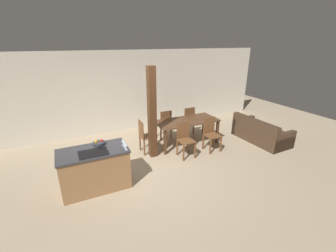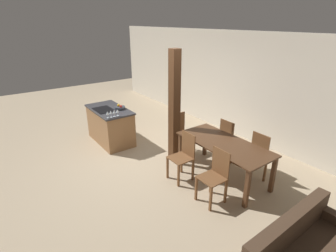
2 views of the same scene
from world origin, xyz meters
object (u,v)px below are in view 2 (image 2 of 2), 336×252
Objects in this scene: dining_chair_near_left at (183,155)px; wine_glass_far at (114,112)px; dining_chair_far_left at (229,139)px; fruit_bowl at (120,107)px; wine_glass_end at (117,111)px; kitchen_island at (110,125)px; wine_glass_middle at (111,112)px; dining_chair_head_end at (181,133)px; dining_chair_near_right at (215,175)px; dining_chair_far_right at (262,154)px; dining_table at (224,148)px; wine_glass_near at (107,113)px; timber_post at (174,107)px.

wine_glass_far is at bearing -162.38° from dining_chair_near_left.
dining_chair_far_left is (0.00, 1.31, 0.00)m from dining_chair_near_left.
fruit_bowl is 0.54m from wine_glass_end.
wine_glass_far is (0.62, -0.14, 0.56)m from kitchen_island.
wine_glass_middle is (0.62, -0.22, 0.56)m from kitchen_island.
dining_chair_far_left and dining_chair_head_end have the same top height.
dining_chair_far_right is at bearing 90.00° from dining_chair_near_right.
dining_chair_far_right is 1.00× the size of dining_chair_head_end.
wine_glass_far is 0.16× the size of dining_chair_near_left.
dining_chair_far_right is (0.42, 0.65, -0.15)m from dining_table.
wine_glass_far reaches higher than dining_chair_near_right.
dining_chair_head_end is at bearing 56.89° from wine_glass_near.
dining_chair_head_end is at bearing 53.56° from wine_glass_far.
wine_glass_end is (0.00, 0.08, 0.00)m from wine_glass_far.
wine_glass_middle is at bearing -19.60° from kitchen_island.
wine_glass_end reaches higher than kitchen_island.
dining_chair_near_left is at bearing 22.18° from wine_glass_near.
wine_glass_middle is at bearing -166.17° from dining_chair_near_right.
timber_post is (1.01, 1.02, 0.20)m from wine_glass_middle.
fruit_bowl is 1.64× the size of wine_glass_far.
dining_chair_head_end is at bearing 55.30° from wine_glass_middle.
kitchen_island is 1.87m from dining_chair_head_end.
wine_glass_middle is 0.16× the size of dining_chair_head_end.
dining_chair_near_right is 1.00× the size of dining_chair_far_right.
dining_chair_near_right is (2.65, 0.49, -0.51)m from wine_glass_end.
dining_chair_far_left is 1.00× the size of dining_chair_head_end.
dining_chair_near_right reaches higher than dining_table.
wine_glass_middle reaches higher than dining_chair_near_right.
wine_glass_near is at bearing 146.89° from dining_chair_head_end.
kitchen_island is 8.93× the size of wine_glass_middle.
wine_glass_end reaches higher than dining_chair_head_end.
wine_glass_far is at bearing -151.14° from dining_table.
dining_table is 0.79m from dining_chair_near_right.
wine_glass_far reaches higher than kitchen_island.
timber_post is at bearing 42.94° from wine_glass_far.
fruit_bowl is 1.64× the size of wine_glass_near.
dining_chair_near_left is 1.56m from dining_chair_far_right.
wine_glass_near is at bearing -25.90° from kitchen_island.
wine_glass_near and wine_glass_end have the same top height.
dining_chair_far_left is at bearing 35.65° from kitchen_island.
fruit_bowl is 0.14× the size of dining_table.
wine_glass_middle is at bearing -90.00° from wine_glass_end.
wine_glass_far is 3.28m from dining_chair_far_right.
fruit_bowl is 0.69m from wine_glass_near.
kitchen_island is at bearing -159.17° from dining_table.
dining_chair_far_right is (2.65, 1.88, -0.51)m from wine_glass_far.
wine_glass_end reaches higher than dining_chair_near_left.
dining_chair_near_left is (2.25, 0.21, -0.43)m from fruit_bowl.
dining_chair_near_left reaches higher than kitchen_island.
wine_glass_middle is at bearing -149.56° from dining_table.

